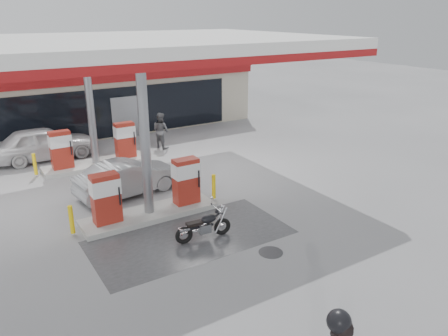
% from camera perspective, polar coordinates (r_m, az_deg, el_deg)
% --- Properties ---
extents(ground, '(90.00, 90.00, 0.00)m').
position_cam_1_polar(ground, '(13.25, -6.27, -9.51)').
color(ground, gray).
rests_on(ground, ground).
extents(wet_patch, '(6.00, 3.00, 0.00)m').
position_cam_1_polar(wet_patch, '(13.44, -4.33, -8.98)').
color(wet_patch, '#4C4C4F').
rests_on(wet_patch, ground).
extents(drain_cover, '(0.70, 0.70, 0.01)m').
position_cam_1_polar(drain_cover, '(12.69, 6.13, -10.89)').
color(drain_cover, '#38383A').
rests_on(drain_cover, ground).
extents(store_building, '(22.00, 8.22, 4.00)m').
position_cam_1_polar(store_building, '(27.24, -21.55, 8.98)').
color(store_building, beige).
rests_on(store_building, ground).
extents(canopy, '(16.00, 10.02, 5.51)m').
position_cam_1_polar(canopy, '(16.29, -15.03, 14.94)').
color(canopy, silver).
rests_on(canopy, ground).
extents(pump_island_near, '(5.14, 1.30, 1.78)m').
position_cam_1_polar(pump_island_near, '(14.59, -9.84, -3.73)').
color(pump_island_near, '#9E9E99').
rests_on(pump_island_near, ground).
extents(pump_island_far, '(5.14, 1.30, 1.78)m').
position_cam_1_polar(pump_island_far, '(19.97, -16.52, 2.19)').
color(pump_island_far, '#9E9E99').
rests_on(pump_island_far, ground).
extents(parked_motorcycle, '(1.80, 0.69, 0.92)m').
position_cam_1_polar(parked_motorcycle, '(13.14, -2.58, -7.63)').
color(parked_motorcycle, black).
rests_on(parked_motorcycle, ground).
extents(sedan_white, '(4.50, 1.81, 1.53)m').
position_cam_1_polar(sedan_white, '(21.69, -22.45, 3.02)').
color(sedan_white, silver).
rests_on(sedan_white, ground).
extents(attendant, '(0.95, 1.06, 1.79)m').
position_cam_1_polar(attendant, '(21.98, -8.26, 4.88)').
color(attendant, '#4E4F53').
rests_on(attendant, ground).
extents(hatchback_silver, '(4.09, 1.90, 1.30)m').
position_cam_1_polar(hatchback_silver, '(16.58, -12.32, -1.22)').
color(hatchback_silver, gray).
rests_on(hatchback_silver, ground).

